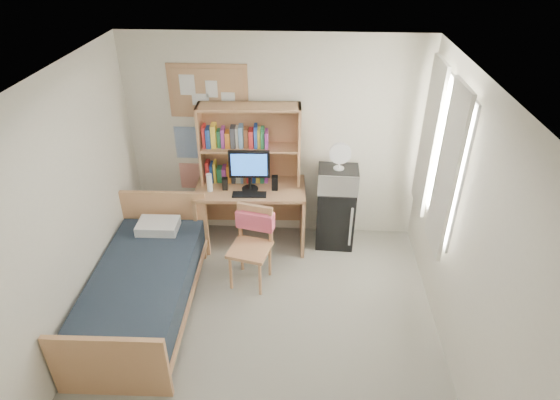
# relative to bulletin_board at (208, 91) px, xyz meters

# --- Properties ---
(floor) EXTENTS (3.60, 4.20, 0.02)m
(floor) POSITION_rel_bulletin_board_xyz_m (0.78, -2.08, -1.93)
(floor) COLOR gray
(floor) RESTS_ON ground
(ceiling) EXTENTS (3.60, 4.20, 0.02)m
(ceiling) POSITION_rel_bulletin_board_xyz_m (0.78, -2.08, 0.68)
(ceiling) COLOR silver
(ceiling) RESTS_ON wall_back
(wall_back) EXTENTS (3.60, 0.04, 2.60)m
(wall_back) POSITION_rel_bulletin_board_xyz_m (0.78, 0.02, -0.62)
(wall_back) COLOR silver
(wall_back) RESTS_ON floor
(wall_left) EXTENTS (0.04, 4.20, 2.60)m
(wall_left) POSITION_rel_bulletin_board_xyz_m (-1.02, -2.08, -0.62)
(wall_left) COLOR silver
(wall_left) RESTS_ON floor
(wall_right) EXTENTS (0.04, 4.20, 2.60)m
(wall_right) POSITION_rel_bulletin_board_xyz_m (2.58, -2.08, -0.62)
(wall_right) COLOR silver
(wall_right) RESTS_ON floor
(window_unit) EXTENTS (0.10, 1.40, 1.70)m
(window_unit) POSITION_rel_bulletin_board_xyz_m (2.53, -0.88, -0.32)
(window_unit) COLOR white
(window_unit) RESTS_ON wall_right
(curtain_left) EXTENTS (0.04, 0.55, 1.70)m
(curtain_left) POSITION_rel_bulletin_board_xyz_m (2.50, -1.28, -0.32)
(curtain_left) COLOR silver
(curtain_left) RESTS_ON wall_right
(curtain_right) EXTENTS (0.04, 0.55, 1.70)m
(curtain_right) POSITION_rel_bulletin_board_xyz_m (2.50, -0.48, -0.32)
(curtain_right) COLOR silver
(curtain_right) RESTS_ON wall_right
(bulletin_board) EXTENTS (0.94, 0.03, 0.64)m
(bulletin_board) POSITION_rel_bulletin_board_xyz_m (0.00, 0.00, 0.00)
(bulletin_board) COLOR tan
(bulletin_board) RESTS_ON wall_back
(poster_wave) EXTENTS (0.30, 0.01, 0.42)m
(poster_wave) POSITION_rel_bulletin_board_xyz_m (-0.32, 0.01, -0.67)
(poster_wave) COLOR #265398
(poster_wave) RESTS_ON wall_back
(poster_japan) EXTENTS (0.28, 0.01, 0.36)m
(poster_japan) POSITION_rel_bulletin_board_xyz_m (-0.32, 0.01, -1.14)
(poster_japan) COLOR red
(poster_japan) RESTS_ON wall_back
(desk) EXTENTS (1.36, 0.73, 0.83)m
(desk) POSITION_rel_bulletin_board_xyz_m (0.50, -0.34, -1.50)
(desk) COLOR tan
(desk) RESTS_ON floor
(desk_chair) EXTENTS (0.57, 0.57, 0.95)m
(desk_chair) POSITION_rel_bulletin_board_xyz_m (0.57, -1.11, -1.45)
(desk_chair) COLOR tan
(desk_chair) RESTS_ON floor
(mini_fridge) EXTENTS (0.48, 0.48, 0.80)m
(mini_fridge) POSITION_rel_bulletin_board_xyz_m (1.57, -0.24, -1.52)
(mini_fridge) COLOR black
(mini_fridge) RESTS_ON floor
(bed) EXTENTS (1.05, 2.02, 0.55)m
(bed) POSITION_rel_bulletin_board_xyz_m (-0.50, -1.66, -1.64)
(bed) COLOR #1A2430
(bed) RESTS_ON floor
(hutch) EXTENTS (1.22, 0.36, 0.99)m
(hutch) POSITION_rel_bulletin_board_xyz_m (0.49, -0.19, -0.59)
(hutch) COLOR tan
(hutch) RESTS_ON desk
(monitor) EXTENTS (0.49, 0.06, 0.52)m
(monitor) POSITION_rel_bulletin_board_xyz_m (0.50, -0.40, -0.83)
(monitor) COLOR black
(monitor) RESTS_ON desk
(keyboard) EXTENTS (0.41, 0.15, 0.02)m
(keyboard) POSITION_rel_bulletin_board_xyz_m (0.51, -0.54, -1.08)
(keyboard) COLOR black
(keyboard) RESTS_ON desk
(speaker_left) EXTENTS (0.07, 0.07, 0.16)m
(speaker_left) POSITION_rel_bulletin_board_xyz_m (0.20, -0.41, -1.01)
(speaker_left) COLOR black
(speaker_left) RESTS_ON desk
(speaker_right) EXTENTS (0.08, 0.08, 0.18)m
(speaker_right) POSITION_rel_bulletin_board_xyz_m (0.80, -0.38, -0.99)
(speaker_right) COLOR black
(speaker_right) RESTS_ON desk
(water_bottle) EXTENTS (0.07, 0.07, 0.23)m
(water_bottle) POSITION_rel_bulletin_board_xyz_m (0.03, -0.46, -0.97)
(water_bottle) COLOR white
(water_bottle) RESTS_ON desk
(hoodie) EXTENTS (0.45, 0.23, 0.21)m
(hoodie) POSITION_rel_bulletin_board_xyz_m (0.62, -0.91, -1.19)
(hoodie) COLOR #E55770
(hoodie) RESTS_ON desk_chair
(microwave) EXTENTS (0.50, 0.38, 0.28)m
(microwave) POSITION_rel_bulletin_board_xyz_m (1.56, -0.26, -0.98)
(microwave) COLOR silver
(microwave) RESTS_ON mini_fridge
(desk_fan) EXTENTS (0.27, 0.27, 0.32)m
(desk_fan) POSITION_rel_bulletin_board_xyz_m (1.56, -0.26, -0.68)
(desk_fan) COLOR white
(desk_fan) RESTS_ON microwave
(pillow) EXTENTS (0.47, 0.33, 0.11)m
(pillow) POSITION_rel_bulletin_board_xyz_m (-0.52, -0.91, -1.31)
(pillow) COLOR white
(pillow) RESTS_ON bed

